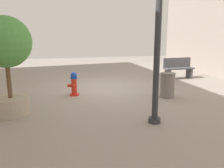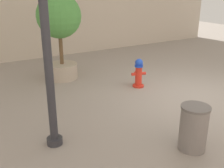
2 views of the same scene
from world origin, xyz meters
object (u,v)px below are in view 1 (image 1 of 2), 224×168
(planter_tree, at_px, (6,52))
(trash_bin, at_px, (167,85))
(fire_hydrant, at_px, (74,84))
(bench_near, at_px, (178,68))
(street_lamp, at_px, (159,6))

(planter_tree, distance_m, trash_bin, 4.84)
(fire_hydrant, bearing_deg, planter_tree, 41.61)
(bench_near, xyz_separation_m, street_lamp, (3.35, 4.83, 2.13))
(planter_tree, height_order, street_lamp, street_lamp)
(fire_hydrant, xyz_separation_m, street_lamp, (-1.59, 2.96, 2.21))
(fire_hydrant, height_order, planter_tree, planter_tree)
(bench_near, height_order, trash_bin, bench_near)
(fire_hydrant, distance_m, trash_bin, 3.08)
(bench_near, distance_m, planter_tree, 7.57)
(bench_near, bearing_deg, trash_bin, 54.79)
(street_lamp, bearing_deg, trash_bin, -124.06)
(street_lamp, distance_m, trash_bin, 3.25)
(fire_hydrant, relative_size, trash_bin, 1.00)
(fire_hydrant, xyz_separation_m, trash_bin, (-2.92, 0.98, 0.01))
(fire_hydrant, height_order, street_lamp, street_lamp)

